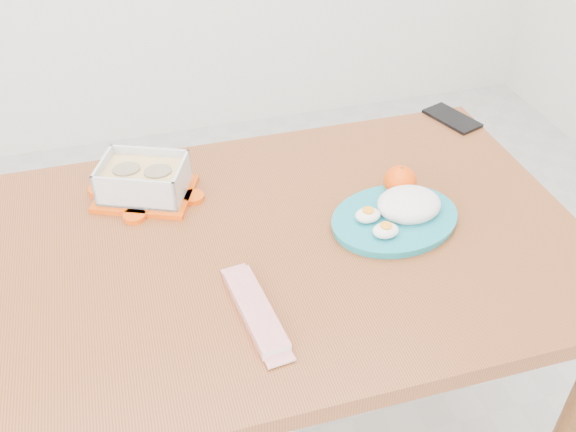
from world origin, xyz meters
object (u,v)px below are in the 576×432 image
object	(u,v)px
dining_table	(288,272)
orange_fruit	(400,181)
food_container	(144,180)
smartphone	(452,118)
rice_plate	(400,212)

from	to	relation	value
dining_table	orange_fruit	bearing A→B (deg)	15.73
food_container	smartphone	bearing A→B (deg)	31.26
rice_plate	food_container	bearing A→B (deg)	143.95
orange_fruit	rice_plate	xyz separation A→B (m)	(-0.04, -0.09, -0.01)
food_container	orange_fruit	distance (m)	0.57
dining_table	rice_plate	bearing A→B (deg)	-2.16
orange_fruit	smartphone	world-z (taller)	orange_fruit
orange_fruit	rice_plate	size ratio (longest dim) A/B	0.22
orange_fruit	smartphone	bearing A→B (deg)	44.50
food_container	rice_plate	size ratio (longest dim) A/B	0.78
dining_table	smartphone	world-z (taller)	smartphone
food_container	smartphone	xyz separation A→B (m)	(0.82, 0.12, -0.04)
smartphone	orange_fruit	bearing A→B (deg)	-154.94
dining_table	rice_plate	xyz separation A→B (m)	(0.24, -0.01, 0.12)
food_container	rice_plate	world-z (taller)	food_container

